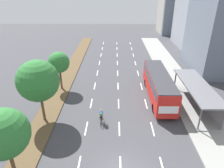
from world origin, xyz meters
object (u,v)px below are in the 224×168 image
bus_shelter (198,94)px  cyclist (101,117)px  median_tree_second (38,81)px  median_tree_nearest (4,134)px  median_tree_third (59,63)px  bus (159,83)px

bus_shelter → cyclist: bus_shelter is taller
median_tree_second → median_tree_nearest: bearing=-89.0°
median_tree_third → cyclist: bearing=-51.9°
bus_shelter → cyclist: size_ratio=5.60×
bus_shelter → median_tree_third: size_ratio=1.87×
median_tree_nearest → median_tree_third: 15.13m
cyclist → median_tree_third: median_tree_third is taller
bus → cyclist: 9.30m
median_tree_third → median_tree_nearest: bearing=-90.0°
median_tree_second → cyclist: bearing=-3.5°
median_tree_nearest → median_tree_second: median_tree_second is taller
bus_shelter → median_tree_nearest: median_tree_nearest is taller
bus_shelter → median_tree_nearest: bearing=-149.3°
bus_shelter → cyclist: (-11.49, -3.33, -1.08)m
cyclist → median_tree_nearest: (-6.23, -7.18, 3.57)m
median_tree_nearest → cyclist: bearing=49.1°
bus → median_tree_third: size_ratio=2.08×
bus_shelter → median_tree_second: (-17.85, -2.94, 2.99)m
bus → cyclist: (-7.21, -5.72, -1.28)m
bus → median_tree_nearest: median_tree_nearest is taller
cyclist → median_tree_nearest: median_tree_nearest is taller
median_tree_third → bus_shelter: bearing=-14.6°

